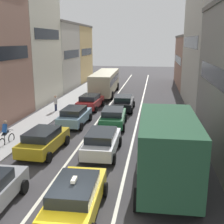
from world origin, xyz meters
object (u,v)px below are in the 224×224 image
at_px(sedan_centre_lane_second, 102,142).
at_px(hatchback_centre_lane_third, 113,117).
at_px(removalist_box_truck, 166,146).
at_px(cyclist_on_sidewalk, 6,134).
at_px(wagon_left_lane_second, 44,140).
at_px(bus_mid_queue_primary, 105,81).
at_px(coupe_centre_lane_fourth, 124,102).
at_px(sedan_left_lane_fourth, 90,101).
at_px(pedestrian_near_kerb, 56,103).
at_px(taxi_centre_lane_front, 76,197).
at_px(sedan_right_lane_behind_truck, 157,127).
at_px(sedan_left_lane_third, 75,116).

bearing_deg(sedan_centre_lane_second, hatchback_centre_lane_third, 1.38).
bearing_deg(removalist_box_truck, cyclist_on_sidewalk, 68.56).
height_order(wagon_left_lane_second, bus_mid_queue_primary, bus_mid_queue_primary).
height_order(sedan_centre_lane_second, coupe_centre_lane_fourth, same).
distance_m(sedan_left_lane_fourth, bus_mid_queue_primary, 8.23).
xyz_separation_m(wagon_left_lane_second, cyclist_on_sidewalk, (-2.88, 0.69, 0.05)).
bearing_deg(bus_mid_queue_primary, pedestrian_near_kerb, 160.54).
xyz_separation_m(sedan_left_lane_fourth, cyclist_on_sidewalk, (-3.14, -11.01, 0.05)).
xyz_separation_m(coupe_centre_lane_fourth, cyclist_on_sidewalk, (-6.52, -11.00, 0.05)).
bearing_deg(removalist_box_truck, bus_mid_queue_primary, 15.63).
xyz_separation_m(coupe_centre_lane_fourth, bus_mid_queue_primary, (-3.29, 8.18, 0.96)).
bearing_deg(taxi_centre_lane_front, sedan_left_lane_fourth, 9.56).
bearing_deg(cyclist_on_sidewalk, sedan_right_lane_behind_truck, -66.20).
height_order(coupe_centre_lane_fourth, sedan_left_lane_fourth, same).
relative_size(hatchback_centre_lane_third, pedestrian_near_kerb, 2.64).
bearing_deg(bus_mid_queue_primary, removalist_box_truck, -165.23).
bearing_deg(sedan_centre_lane_second, wagon_left_lane_second, 94.28).
bearing_deg(wagon_left_lane_second, coupe_centre_lane_fourth, -14.49).
height_order(taxi_centre_lane_front, coupe_centre_lane_fourth, taxi_centre_lane_front).
bearing_deg(sedan_right_lane_behind_truck, sedan_centre_lane_second, 138.30).
height_order(taxi_centre_lane_front, sedan_left_lane_fourth, taxi_centre_lane_front).
distance_m(coupe_centre_lane_fourth, cyclist_on_sidewalk, 12.79).
height_order(removalist_box_truck, wagon_left_lane_second, removalist_box_truck).
height_order(sedan_centre_lane_second, cyclist_on_sidewalk, cyclist_on_sidewalk).
xyz_separation_m(sedan_centre_lane_second, bus_mid_queue_primary, (-3.24, 19.58, 0.96)).
relative_size(removalist_box_truck, hatchback_centre_lane_third, 1.77).
xyz_separation_m(hatchback_centre_lane_third, cyclist_on_sidewalk, (-6.29, -5.47, 0.05)).
distance_m(sedan_left_lane_third, bus_mid_queue_primary, 13.91).
bearing_deg(sedan_left_lane_third, wagon_left_lane_second, 178.75).
relative_size(sedan_right_lane_behind_truck, cyclist_on_sidewalk, 2.52).
bearing_deg(sedan_left_lane_third, taxi_centre_lane_front, -162.65).
relative_size(hatchback_centre_lane_third, sedan_right_lane_behind_truck, 1.01).
xyz_separation_m(sedan_left_lane_third, sedan_left_lane_fourth, (0.00, 5.70, 0.00)).
bearing_deg(sedan_left_lane_fourth, pedestrian_near_kerb, 123.06).
xyz_separation_m(wagon_left_lane_second, sedan_left_lane_fourth, (0.27, 11.70, 0.00)).
relative_size(sedan_left_lane_third, bus_mid_queue_primary, 0.41).
distance_m(sedan_left_lane_fourth, sedan_right_lane_behind_truck, 10.32).
distance_m(hatchback_centre_lane_third, sedan_right_lane_behind_truck, 4.21).
distance_m(sedan_centre_lane_second, bus_mid_queue_primary, 19.87).
distance_m(wagon_left_lane_second, sedan_right_lane_behind_truck, 7.88).
bearing_deg(cyclist_on_sidewalk, coupe_centre_lane_fourth, -24.49).
xyz_separation_m(sedan_centre_lane_second, hatchback_centre_lane_third, (-0.18, 5.86, 0.00)).
height_order(sedan_centre_lane_second, sedan_left_lane_fourth, same).
xyz_separation_m(coupe_centre_lane_fourth, pedestrian_near_kerb, (-6.41, -1.74, 0.15)).
bearing_deg(wagon_left_lane_second, cyclist_on_sidewalk, 79.34).
relative_size(removalist_box_truck, pedestrian_near_kerb, 4.67).
height_order(sedan_left_lane_fourth, bus_mid_queue_primary, bus_mid_queue_primary).
bearing_deg(removalist_box_truck, sedan_centre_lane_second, 46.52).
xyz_separation_m(taxi_centre_lane_front, hatchback_centre_lane_third, (-0.32, 12.20, -0.00)).
bearing_deg(coupe_centre_lane_fourth, taxi_centre_lane_front, 179.83).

